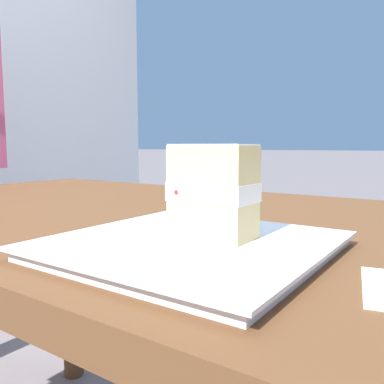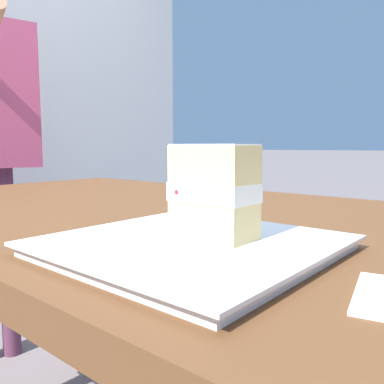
{
  "view_description": "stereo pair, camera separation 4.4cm",
  "coord_description": "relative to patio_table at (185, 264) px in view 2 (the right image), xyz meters",
  "views": [
    {
      "loc": [
        -0.44,
        0.57,
        0.84
      ],
      "look_at": [
        -0.19,
        0.21,
        0.79
      ],
      "focal_mm": 37.45,
      "sensor_mm": 36.0,
      "label": 1
    },
    {
      "loc": [
        -0.48,
        0.55,
        0.84
      ],
      "look_at": [
        -0.19,
        0.21,
        0.79
      ],
      "focal_mm": 37.45,
      "sensor_mm": 36.0,
      "label": 2
    }
  ],
  "objects": [
    {
      "name": "cake_slice",
      "position": [
        -0.21,
        0.19,
        0.17
      ],
      "size": [
        0.09,
        0.06,
        0.11
      ],
      "color": "#E0C17A",
      "rests_on": "dessert_plate"
    },
    {
      "name": "dessert_fork",
      "position": [
        -0.01,
        -0.03,
        0.1
      ],
      "size": [
        0.05,
        0.17,
        0.01
      ],
      "color": "silver",
      "rests_on": "patio_table"
    },
    {
      "name": "dessert_plate",
      "position": [
        -0.19,
        0.21,
        0.11
      ],
      "size": [
        0.29,
        0.29,
        0.02
      ],
      "color": "white",
      "rests_on": "patio_table"
    },
    {
      "name": "patio_table",
      "position": [
        0.0,
        0.0,
        0.0
      ],
      "size": [
        1.54,
        0.79,
        0.72
      ],
      "color": "brown",
      "rests_on": "ground"
    }
  ]
}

